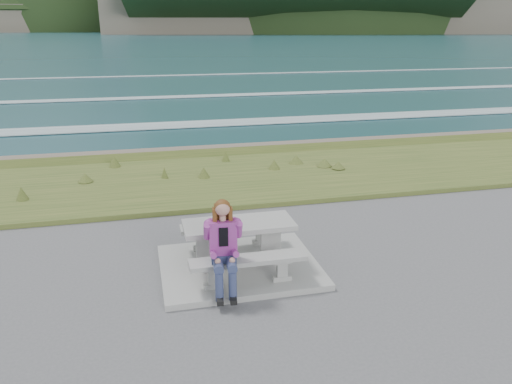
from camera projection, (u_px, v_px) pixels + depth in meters
concrete_slab at (239, 267)px, 8.37m from camera, size 2.60×2.10×0.10m
picnic_table at (239, 232)px, 8.17m from camera, size 1.80×0.75×0.75m
bench_landward at (248, 264)px, 7.60m from camera, size 1.80×0.35×0.45m
bench_seaward at (231, 229)px, 8.89m from camera, size 1.80×0.35×0.45m
grass_verge at (201, 182)px, 13.00m from camera, size 160.00×4.50×0.22m
shore_drop at (189, 155)px, 15.67m from camera, size 160.00×0.80×2.20m
ocean at (162, 116)px, 32.07m from camera, size 1600.00×1600.00×0.09m
headland_range at (368, 16)px, 413.77m from camera, size 729.83×363.95×232.25m
seated_woman at (224, 260)px, 7.34m from camera, size 0.45×0.73×1.41m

